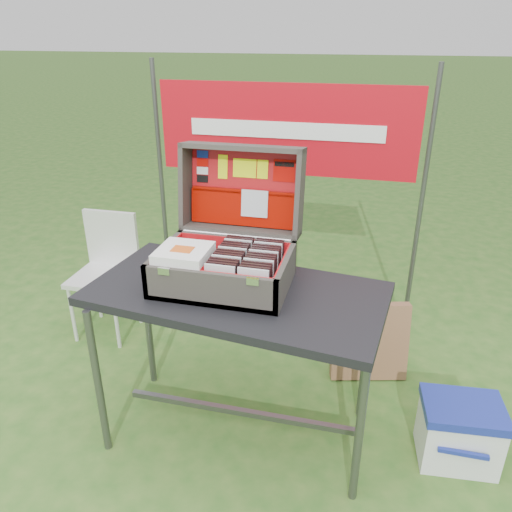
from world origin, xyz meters
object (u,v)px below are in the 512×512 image
(chair, at_px, (103,279))
(cardboard_box, at_px, (370,341))
(table, at_px, (238,365))
(suitcase, at_px, (226,222))
(cooler, at_px, (459,432))

(chair, bearing_deg, cardboard_box, -2.21)
(table, xyz_separation_m, suitcase, (-0.07, 0.09, 0.69))
(cooler, distance_m, cardboard_box, 0.70)
(cooler, bearing_deg, chair, 159.62)
(table, relative_size, cooler, 3.62)
(suitcase, distance_m, chair, 1.36)
(cardboard_box, bearing_deg, suitcase, -156.41)
(table, relative_size, suitcase, 2.22)
(chair, bearing_deg, cooler, -16.05)
(table, height_order, cardboard_box, table)
(chair, bearing_deg, table, -31.91)
(suitcase, bearing_deg, table, -53.52)
(table, distance_m, cooler, 1.07)
(cooler, height_order, cardboard_box, cardboard_box)
(cooler, xyz_separation_m, chair, (-2.14, 0.59, 0.24))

